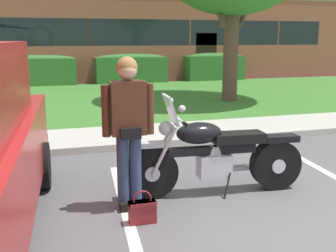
% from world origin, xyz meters
% --- Properties ---
extents(ground_plane, '(140.00, 140.00, 0.00)m').
position_xyz_m(ground_plane, '(0.00, 0.00, 0.00)').
color(ground_plane, '#565659').
extents(curb_strip, '(60.00, 0.20, 0.12)m').
position_xyz_m(curb_strip, '(0.00, 3.36, 0.06)').
color(curb_strip, '#B7B2A8').
rests_on(curb_strip, ground).
extents(concrete_walk, '(60.00, 1.50, 0.08)m').
position_xyz_m(concrete_walk, '(0.00, 4.21, 0.04)').
color(concrete_walk, '#B7B2A8').
rests_on(concrete_walk, ground).
extents(grass_lawn, '(60.00, 8.38, 0.06)m').
position_xyz_m(grass_lawn, '(0.00, 9.15, 0.03)').
color(grass_lawn, '#3D752D').
rests_on(grass_lawn, ground).
extents(stall_stripe_0, '(0.50, 4.39, 0.01)m').
position_xyz_m(stall_stripe_0, '(-1.56, 0.20, 0.00)').
color(stall_stripe_0, silver).
rests_on(stall_stripe_0, ground).
extents(motorcycle, '(2.24, 0.82, 1.26)m').
position_xyz_m(motorcycle, '(-0.25, 1.01, 0.49)').
color(motorcycle, black).
rests_on(motorcycle, ground).
extents(rider_person, '(0.57, 0.31, 1.70)m').
position_xyz_m(rider_person, '(-1.44, 0.89, 0.99)').
color(rider_person, black).
rests_on(rider_person, ground).
extents(handbag, '(0.28, 0.13, 0.36)m').
position_xyz_m(handbag, '(-1.39, 0.46, 0.14)').
color(handbag, maroon).
rests_on(handbag, ground).
extents(hedge_center_left, '(3.00, 0.90, 1.24)m').
position_xyz_m(hedge_center_left, '(-2.54, 13.52, 0.65)').
color(hedge_center_left, '#336B2D').
rests_on(hedge_center_left, ground).
extents(hedge_center_right, '(2.98, 0.90, 1.24)m').
position_xyz_m(hedge_center_right, '(1.24, 13.52, 0.65)').
color(hedge_center_right, '#336B2D').
rests_on(hedge_center_right, ground).
extents(hedge_right, '(2.58, 0.90, 1.24)m').
position_xyz_m(hedge_right, '(5.01, 13.52, 0.65)').
color(hedge_right, '#336B2D').
rests_on(hedge_right, ground).
extents(brick_building, '(26.31, 10.92, 4.04)m').
position_xyz_m(brick_building, '(-0.41, 19.34, 2.02)').
color(brick_building, '#93513D').
rests_on(brick_building, ground).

